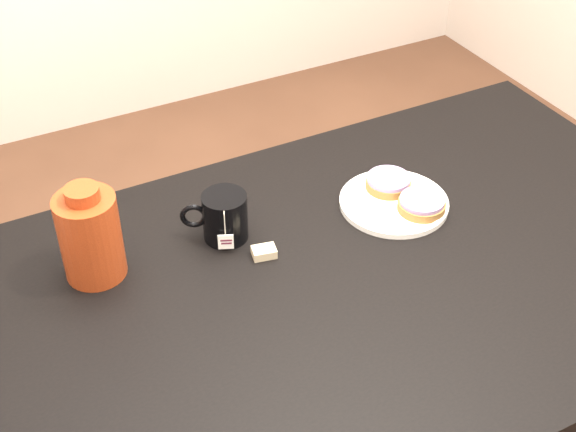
{
  "coord_description": "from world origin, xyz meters",
  "views": [
    {
      "loc": [
        -0.66,
        -0.93,
        1.75
      ],
      "look_at": [
        -0.1,
        0.14,
        0.81
      ],
      "focal_mm": 50.0,
      "sensor_mm": 36.0,
      "label": 1
    }
  ],
  "objects_px": {
    "teabag_pouch": "(264,252)",
    "bagel_package": "(90,235)",
    "table": "(368,298)",
    "mug": "(224,216)",
    "bagel_front": "(422,204)",
    "plate": "(394,202)",
    "bagel_back": "(388,182)"
  },
  "relations": [
    {
      "from": "plate",
      "to": "bagel_front",
      "type": "relative_size",
      "value": 1.65
    },
    {
      "from": "bagel_back",
      "to": "table",
      "type": "bearing_deg",
      "value": -130.56
    },
    {
      "from": "table",
      "to": "plate",
      "type": "relative_size",
      "value": 6.24
    },
    {
      "from": "mug",
      "to": "bagel_package",
      "type": "bearing_deg",
      "value": -159.55
    },
    {
      "from": "plate",
      "to": "mug",
      "type": "bearing_deg",
      "value": 169.03
    },
    {
      "from": "table",
      "to": "bagel_back",
      "type": "height_order",
      "value": "bagel_back"
    },
    {
      "from": "mug",
      "to": "teabag_pouch",
      "type": "bearing_deg",
      "value": -40.67
    },
    {
      "from": "plate",
      "to": "mug",
      "type": "distance_m",
      "value": 0.36
    },
    {
      "from": "bagel_back",
      "to": "bagel_package",
      "type": "distance_m",
      "value": 0.62
    },
    {
      "from": "bagel_back",
      "to": "teabag_pouch",
      "type": "distance_m",
      "value": 0.33
    },
    {
      "from": "mug",
      "to": "table",
      "type": "bearing_deg",
      "value": -21.32
    },
    {
      "from": "bagel_package",
      "to": "bagel_back",
      "type": "bearing_deg",
      "value": -3.53
    },
    {
      "from": "bagel_package",
      "to": "table",
      "type": "bearing_deg",
      "value": -25.52
    },
    {
      "from": "bagel_back",
      "to": "mug",
      "type": "bearing_deg",
      "value": 176.16
    },
    {
      "from": "table",
      "to": "bagel_front",
      "type": "height_order",
      "value": "bagel_front"
    },
    {
      "from": "table",
      "to": "teabag_pouch",
      "type": "xyz_separation_m",
      "value": [
        -0.16,
        0.12,
        0.09
      ]
    },
    {
      "from": "bagel_back",
      "to": "mug",
      "type": "xyz_separation_m",
      "value": [
        -0.36,
        0.02,
        0.02
      ]
    },
    {
      "from": "bagel_front",
      "to": "teabag_pouch",
      "type": "height_order",
      "value": "bagel_front"
    },
    {
      "from": "bagel_back",
      "to": "bagel_front",
      "type": "bearing_deg",
      "value": -79.06
    },
    {
      "from": "table",
      "to": "bagel_package",
      "type": "bearing_deg",
      "value": 154.48
    },
    {
      "from": "plate",
      "to": "mug",
      "type": "height_order",
      "value": "mug"
    },
    {
      "from": "bagel_front",
      "to": "bagel_package",
      "type": "height_order",
      "value": "bagel_package"
    },
    {
      "from": "mug",
      "to": "bagel_front",
      "type": "bearing_deg",
      "value": 6.28
    },
    {
      "from": "table",
      "to": "bagel_package",
      "type": "height_order",
      "value": "bagel_package"
    },
    {
      "from": "plate",
      "to": "table",
      "type": "bearing_deg",
      "value": -135.79
    },
    {
      "from": "teabag_pouch",
      "to": "bagel_package",
      "type": "bearing_deg",
      "value": 161.07
    },
    {
      "from": "bagel_back",
      "to": "bagel_front",
      "type": "distance_m",
      "value": 0.1
    },
    {
      "from": "table",
      "to": "mug",
      "type": "bearing_deg",
      "value": 135.14
    },
    {
      "from": "bagel_back",
      "to": "mug",
      "type": "distance_m",
      "value": 0.36
    },
    {
      "from": "mug",
      "to": "teabag_pouch",
      "type": "height_order",
      "value": "mug"
    },
    {
      "from": "teabag_pouch",
      "to": "plate",
      "type": "bearing_deg",
      "value": 3.72
    },
    {
      "from": "mug",
      "to": "bagel_package",
      "type": "height_order",
      "value": "bagel_package"
    }
  ]
}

